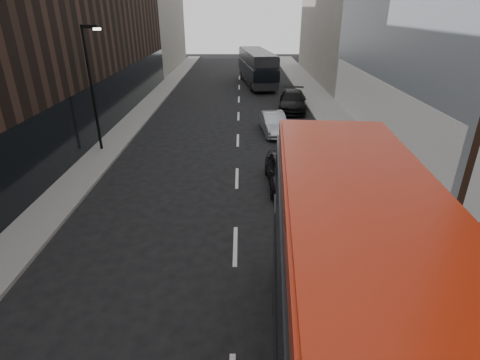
{
  "coord_description": "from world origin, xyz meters",
  "views": [
    {
      "loc": [
        0.2,
        -3.49,
        7.99
      ],
      "look_at": [
        0.17,
        8.37,
        2.5
      ],
      "focal_mm": 28.0,
      "sensor_mm": 36.0,
      "label": 1
    }
  ],
  "objects_px": {
    "grey_bus": "(257,67)",
    "car_a": "(286,171)",
    "street_lamp": "(92,81)",
    "car_c": "(293,101)",
    "car_b": "(274,123)"
  },
  "relations": [
    {
      "from": "car_a",
      "to": "car_b",
      "type": "height_order",
      "value": "car_a"
    },
    {
      "from": "street_lamp",
      "to": "car_a",
      "type": "xyz_separation_m",
      "value": [
        10.6,
        -4.82,
        -3.42
      ]
    },
    {
      "from": "car_a",
      "to": "car_b",
      "type": "xyz_separation_m",
      "value": [
        0.08,
        8.43,
        -0.05
      ]
    },
    {
      "from": "grey_bus",
      "to": "car_a",
      "type": "height_order",
      "value": "grey_bus"
    },
    {
      "from": "street_lamp",
      "to": "grey_bus",
      "type": "relative_size",
      "value": 0.61
    },
    {
      "from": "car_a",
      "to": "car_c",
      "type": "distance_m",
      "value": 14.96
    },
    {
      "from": "car_a",
      "to": "car_c",
      "type": "height_order",
      "value": "car_c"
    },
    {
      "from": "car_a",
      "to": "street_lamp",
      "type": "bearing_deg",
      "value": 153.66
    },
    {
      "from": "car_a",
      "to": "car_c",
      "type": "xyz_separation_m",
      "value": [
        2.19,
        14.79,
        0.04
      ]
    },
    {
      "from": "street_lamp",
      "to": "car_b",
      "type": "xyz_separation_m",
      "value": [
        10.68,
        3.6,
        -3.47
      ]
    },
    {
      "from": "grey_bus",
      "to": "car_b",
      "type": "bearing_deg",
      "value": -96.07
    },
    {
      "from": "grey_bus",
      "to": "car_a",
      "type": "bearing_deg",
      "value": -96.74
    },
    {
      "from": "street_lamp",
      "to": "car_c",
      "type": "height_order",
      "value": "street_lamp"
    },
    {
      "from": "grey_bus",
      "to": "car_a",
      "type": "xyz_separation_m",
      "value": [
        0.41,
        -26.3,
        -1.2
      ]
    },
    {
      "from": "grey_bus",
      "to": "car_a",
      "type": "relative_size",
      "value": 2.6
    }
  ]
}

